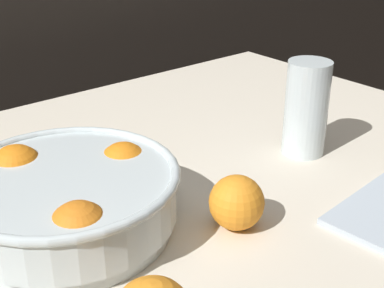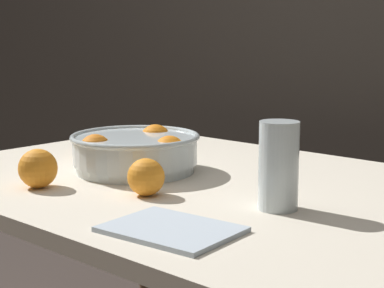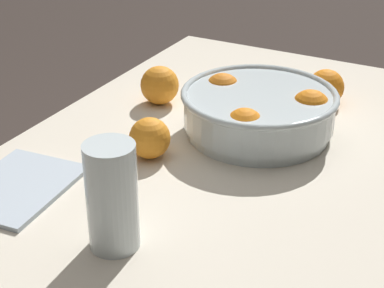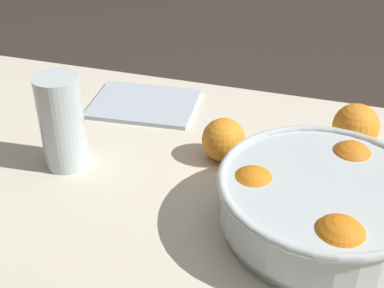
% 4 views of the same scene
% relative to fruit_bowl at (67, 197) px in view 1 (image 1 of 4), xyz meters
% --- Properties ---
extents(dining_table, '(1.22, 0.84, 0.70)m').
position_rel_fruit_bowl_xyz_m(dining_table, '(0.17, 0.04, -0.12)').
color(dining_table, beige).
rests_on(dining_table, ground_plane).
extents(fruit_bowl, '(0.28, 0.28, 0.09)m').
position_rel_fruit_bowl_xyz_m(fruit_bowl, '(0.00, 0.00, 0.00)').
color(fruit_bowl, silver).
rests_on(fruit_bowl, dining_table).
extents(juice_glass, '(0.07, 0.07, 0.15)m').
position_rel_fruit_bowl_xyz_m(juice_glass, '(0.40, -0.04, 0.02)').
color(juice_glass, '#F4A314').
rests_on(juice_glass, dining_table).
extents(orange_loose_aside, '(0.07, 0.07, 0.07)m').
position_rel_fruit_bowl_xyz_m(orange_loose_aside, '(0.17, -0.13, -0.01)').
color(orange_loose_aside, orange).
rests_on(orange_loose_aside, dining_table).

